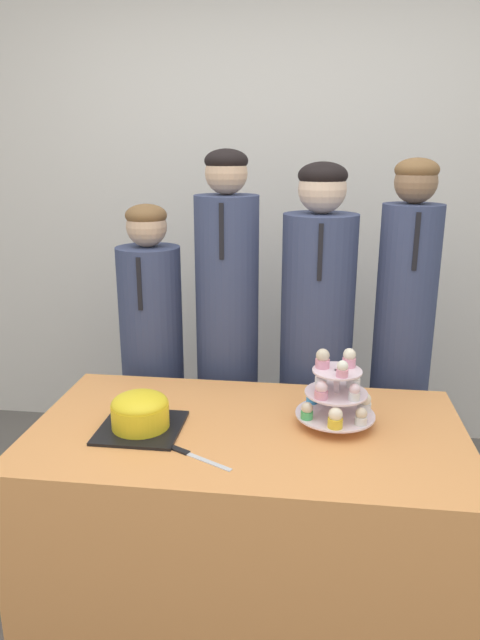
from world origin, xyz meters
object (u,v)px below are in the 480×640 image
Objects in this scene: round_cake at (140,412)px; student_0 at (153,369)px; student_2 at (315,359)px; student_1 at (228,348)px; cupcake_stand at (337,393)px; student_3 at (401,358)px; cake_knife at (190,455)px.

student_0 is (-0.15, 0.68, -0.12)m from round_cake.
student_1 is at bearing -180.00° from student_2.
student_0 is at bearing -180.00° from student_2.
cupcake_stand is 0.17× the size of student_2.
student_0 is 0.73m from student_2.
round_cake is 1.15m from student_3.
student_1 is (-0.01, 0.83, 0.05)m from cake_knife.
student_1 is at bearing 0.00° from student_0.
cake_knife is 0.80× the size of cupcake_stand.
student_2 is (0.57, 0.68, -0.04)m from round_cake.
student_1 reaches higher than cupcake_stand.
student_2 is at bearing 0.00° from student_0.
student_3 is at bearing 76.59° from cake_knife.
round_cake is 0.89m from student_2.
student_0 reaches higher than cupcake_stand.
student_0 is 1.09m from student_3.
student_3 is (0.93, 0.68, -0.02)m from round_cake.
student_0 is 0.89× the size of student_2.
round_cake is 0.71m from student_0.
student_2 reaches higher than cupcake_stand.
cupcake_stand is 0.99m from student_0.
round_cake is at bearing -105.34° from student_1.
cake_knife is 0.83m from student_1.
student_0 is at bearing 102.65° from round_cake.
cake_knife is 0.13× the size of student_3.
student_3 is at bearing 0.00° from student_0.
cake_knife is at bearing -149.39° from cupcake_stand.
student_1 reaches higher than student_0.
cupcake_stand is 0.19× the size of student_0.
student_3 is (1.08, 0.00, 0.10)m from student_0.
student_0 reaches higher than round_cake.
cake_knife is (0.20, -0.15, -0.06)m from round_cake.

